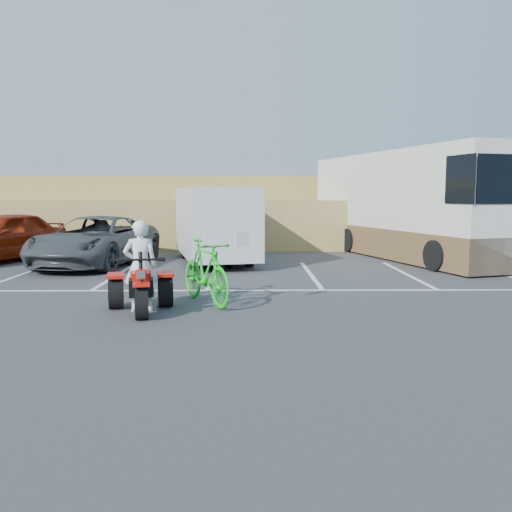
{
  "coord_description": "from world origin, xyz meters",
  "views": [
    {
      "loc": [
        0.99,
        -10.06,
        2.22
      ],
      "look_at": [
        1.12,
        0.74,
        1.0
      ],
      "focal_mm": 38.0,
      "sensor_mm": 36.0,
      "label": 1
    }
  ],
  "objects_px": {
    "quad_atv_blue": "(134,262)",
    "red_car": "(0,236)",
    "rv_motorhome": "(406,213)",
    "quad_atv_green": "(212,269)",
    "red_trike_atv": "(142,312)",
    "green_dirt_bike": "(205,272)",
    "grey_pickup": "(96,241)",
    "cargo_trailer": "(215,223)",
    "rider": "(140,266)"
  },
  "relations": [
    {
      "from": "red_car",
      "to": "quad_atv_blue",
      "type": "distance_m",
      "value": 4.56
    },
    {
      "from": "red_trike_atv",
      "to": "red_car",
      "type": "relative_size",
      "value": 0.34
    },
    {
      "from": "rv_motorhome",
      "to": "red_car",
      "type": "bearing_deg",
      "value": 168.9
    },
    {
      "from": "red_trike_atv",
      "to": "grey_pickup",
      "type": "height_order",
      "value": "grey_pickup"
    },
    {
      "from": "red_trike_atv",
      "to": "cargo_trailer",
      "type": "bearing_deg",
      "value": 71.35
    },
    {
      "from": "red_trike_atv",
      "to": "green_dirt_bike",
      "type": "height_order",
      "value": "green_dirt_bike"
    },
    {
      "from": "red_car",
      "to": "grey_pickup",
      "type": "bearing_deg",
      "value": 4.32
    },
    {
      "from": "red_trike_atv",
      "to": "cargo_trailer",
      "type": "distance_m",
      "value": 7.81
    },
    {
      "from": "red_car",
      "to": "quad_atv_blue",
      "type": "height_order",
      "value": "red_car"
    },
    {
      "from": "grey_pickup",
      "to": "red_car",
      "type": "relative_size",
      "value": 1.13
    },
    {
      "from": "quad_atv_blue",
      "to": "green_dirt_bike",
      "type": "bearing_deg",
      "value": -48.12
    },
    {
      "from": "green_dirt_bike",
      "to": "grey_pickup",
      "type": "xyz_separation_m",
      "value": [
        -3.97,
        6.17,
        0.11
      ]
    },
    {
      "from": "quad_atv_green",
      "to": "quad_atv_blue",
      "type": "bearing_deg",
      "value": 161.9
    },
    {
      "from": "cargo_trailer",
      "to": "rv_motorhome",
      "type": "bearing_deg",
      "value": 1.2
    },
    {
      "from": "cargo_trailer",
      "to": "green_dirt_bike",
      "type": "bearing_deg",
      "value": -100.24
    },
    {
      "from": "red_trike_atv",
      "to": "quad_atv_blue",
      "type": "bearing_deg",
      "value": 91.15
    },
    {
      "from": "quad_atv_blue",
      "to": "quad_atv_green",
      "type": "xyz_separation_m",
      "value": [
        2.74,
        -1.82,
        0.0
      ]
    },
    {
      "from": "red_trike_atv",
      "to": "rv_motorhome",
      "type": "relative_size",
      "value": 0.16
    },
    {
      "from": "quad_atv_green",
      "to": "red_car",
      "type": "bearing_deg",
      "value": 179.81
    },
    {
      "from": "grey_pickup",
      "to": "quad_atv_blue",
      "type": "distance_m",
      "value": 1.49
    },
    {
      "from": "rider",
      "to": "quad_atv_green",
      "type": "bearing_deg",
      "value": -111.28
    },
    {
      "from": "green_dirt_bike",
      "to": "red_car",
      "type": "height_order",
      "value": "red_car"
    },
    {
      "from": "red_car",
      "to": "rv_motorhome",
      "type": "distance_m",
      "value": 14.04
    },
    {
      "from": "grey_pickup",
      "to": "quad_atv_green",
      "type": "distance_m",
      "value": 3.98
    },
    {
      "from": "rv_motorhome",
      "to": "quad_atv_green",
      "type": "distance_m",
      "value": 7.67
    },
    {
      "from": "red_car",
      "to": "quad_atv_green",
      "type": "bearing_deg",
      "value": 4.49
    },
    {
      "from": "rider",
      "to": "grey_pickup",
      "type": "xyz_separation_m",
      "value": [
        -2.79,
        6.88,
        -0.1
      ]
    },
    {
      "from": "rv_motorhome",
      "to": "quad_atv_green",
      "type": "relative_size",
      "value": 8.1
    },
    {
      "from": "quad_atv_blue",
      "to": "red_car",
      "type": "bearing_deg",
      "value": -163.75
    },
    {
      "from": "green_dirt_bike",
      "to": "grey_pickup",
      "type": "relative_size",
      "value": 0.4
    },
    {
      "from": "rider",
      "to": "quad_atv_blue",
      "type": "xyz_separation_m",
      "value": [
        -1.77,
        7.66,
        -0.87
      ]
    },
    {
      "from": "red_car",
      "to": "rv_motorhome",
      "type": "height_order",
      "value": "rv_motorhome"
    },
    {
      "from": "grey_pickup",
      "to": "rv_motorhome",
      "type": "distance_m",
      "value": 10.77
    },
    {
      "from": "green_dirt_bike",
      "to": "rv_motorhome",
      "type": "bearing_deg",
      "value": 24.13
    },
    {
      "from": "grey_pickup",
      "to": "cargo_trailer",
      "type": "height_order",
      "value": "cargo_trailer"
    },
    {
      "from": "green_dirt_bike",
      "to": "red_car",
      "type": "bearing_deg",
      "value": 108.05
    },
    {
      "from": "rider",
      "to": "green_dirt_bike",
      "type": "height_order",
      "value": "rider"
    },
    {
      "from": "red_trike_atv",
      "to": "green_dirt_bike",
      "type": "distance_m",
      "value": 1.58
    },
    {
      "from": "cargo_trailer",
      "to": "quad_atv_green",
      "type": "relative_size",
      "value": 4.3
    },
    {
      "from": "rider",
      "to": "green_dirt_bike",
      "type": "xyz_separation_m",
      "value": [
        1.18,
        0.71,
        -0.21
      ]
    },
    {
      "from": "red_car",
      "to": "cargo_trailer",
      "type": "bearing_deg",
      "value": 17.27
    },
    {
      "from": "red_trike_atv",
      "to": "rv_motorhome",
      "type": "xyz_separation_m",
      "value": [
        7.68,
        9.27,
        1.59
      ]
    },
    {
      "from": "red_trike_atv",
      "to": "rider",
      "type": "xyz_separation_m",
      "value": [
        -0.03,
        0.15,
        0.87
      ]
    },
    {
      "from": "red_trike_atv",
      "to": "grey_pickup",
      "type": "bearing_deg",
      "value": 100.0
    },
    {
      "from": "red_car",
      "to": "rv_motorhome",
      "type": "xyz_separation_m",
      "value": [
        13.97,
        1.26,
        0.75
      ]
    },
    {
      "from": "rv_motorhome",
      "to": "cargo_trailer",
      "type": "bearing_deg",
      "value": 177.21
    },
    {
      "from": "green_dirt_bike",
      "to": "rv_motorhome",
      "type": "relative_size",
      "value": 0.21
    },
    {
      "from": "green_dirt_bike",
      "to": "rv_motorhome",
      "type": "xyz_separation_m",
      "value": [
        6.53,
        8.41,
        0.92
      ]
    },
    {
      "from": "grey_pickup",
      "to": "rv_motorhome",
      "type": "height_order",
      "value": "rv_motorhome"
    },
    {
      "from": "red_trike_atv",
      "to": "rider",
      "type": "height_order",
      "value": "rider"
    }
  ]
}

